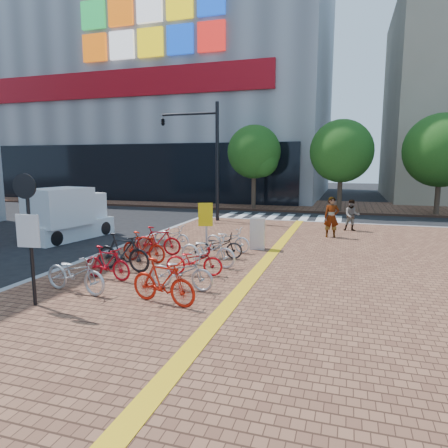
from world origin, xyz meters
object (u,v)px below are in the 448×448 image
(bike_9, at_px, (208,250))
(bike_11, at_px, (228,239))
(bike_2, at_px, (123,252))
(bike_3, at_px, (143,247))
(bike_6, at_px, (163,282))
(traffic_light_pole, at_px, (192,140))
(bike_8, at_px, (194,260))
(utility_box, at_px, (258,233))
(bike_5, at_px, (171,236))
(pedestrian_b, at_px, (352,215))
(box_truck, at_px, (67,215))
(bike_7, at_px, (181,272))
(bike_4, at_px, (158,241))
(notice_sign, at_px, (28,224))
(pedestrian_a, at_px, (332,217))
(bike_0, at_px, (76,273))
(bike_1, at_px, (107,263))
(bike_10, at_px, (218,246))
(yellow_sign, at_px, (206,219))

(bike_9, relative_size, bike_11, 1.11)
(bike_2, bearing_deg, bike_11, -27.21)
(bike_3, height_order, bike_6, bike_6)
(bike_11, distance_m, traffic_light_pole, 9.71)
(bike_6, bearing_deg, bike_2, 58.61)
(bike_8, relative_size, utility_box, 1.40)
(bike_5, distance_m, pedestrian_b, 9.12)
(bike_3, distance_m, box_truck, 6.62)
(bike_7, height_order, bike_11, bike_7)
(bike_4, bearing_deg, bike_8, -138.80)
(utility_box, xyz_separation_m, notice_sign, (-3.63, -7.57, 1.33))
(bike_6, height_order, pedestrian_a, pedestrian_a)
(bike_0, distance_m, bike_7, 2.69)
(bike_9, distance_m, utility_box, 3.14)
(bike_1, xyz_separation_m, bike_2, (-0.06, 0.92, 0.10))
(notice_sign, xyz_separation_m, box_truck, (-5.25, 7.81, -0.98))
(bike_6, distance_m, pedestrian_a, 10.52)
(bike_5, xyz_separation_m, bike_9, (2.34, -2.33, 0.09))
(bike_10, bearing_deg, bike_8, 168.67)
(bike_4, relative_size, notice_sign, 0.56)
(bike_1, distance_m, bike_4, 3.21)
(bike_6, bearing_deg, bike_8, 15.85)
(bike_3, bearing_deg, bike_6, -138.15)
(bike_3, relative_size, bike_9, 0.86)
(bike_10, height_order, bike_11, bike_11)
(bike_11, bearing_deg, yellow_sign, 154.69)
(bike_9, height_order, pedestrian_a, pedestrian_a)
(pedestrian_a, bearing_deg, bike_6, -118.84)
(bike_9, distance_m, pedestrian_b, 9.52)
(bike_7, relative_size, utility_box, 1.48)
(bike_4, xyz_separation_m, bike_6, (2.41, -4.56, 0.03))
(bike_3, height_order, bike_4, bike_4)
(traffic_light_pole, bearing_deg, bike_10, -63.10)
(bike_7, distance_m, notice_sign, 3.82)
(pedestrian_b, height_order, notice_sign, notice_sign)
(bike_10, height_order, pedestrian_b, pedestrian_b)
(pedestrian_b, bearing_deg, pedestrian_a, -119.07)
(traffic_light_pole, bearing_deg, utility_box, -51.61)
(bike_3, distance_m, bike_7, 3.29)
(notice_sign, bearing_deg, bike_10, 64.83)
(bike_4, distance_m, box_truck, 6.12)
(bike_2, distance_m, bike_7, 2.68)
(yellow_sign, bearing_deg, bike_5, 151.41)
(bike_11, bearing_deg, utility_box, -42.89)
(bike_11, bearing_deg, bike_2, 154.03)
(bike_5, xyz_separation_m, box_truck, (-5.57, 0.90, 0.52))
(bike_8, distance_m, traffic_light_pole, 12.45)
(traffic_light_pole, bearing_deg, bike_8, -68.03)
(bike_9, height_order, box_truck, box_truck)
(bike_9, xyz_separation_m, yellow_sign, (-0.54, 1.34, 0.79))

